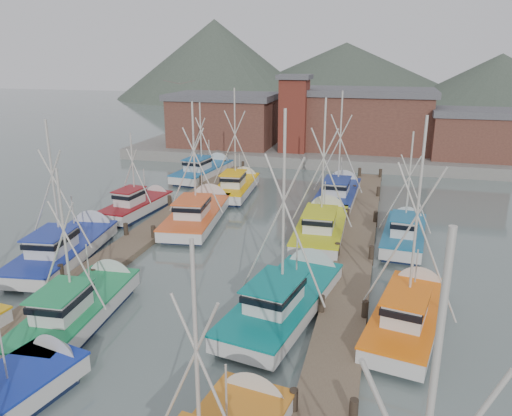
% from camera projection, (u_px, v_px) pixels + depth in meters
% --- Properties ---
extents(ground, '(260.00, 260.00, 0.00)m').
position_uv_depth(ground, '(215.00, 286.00, 26.85)').
color(ground, '#556661').
rests_on(ground, ground).
extents(dock_left, '(2.30, 46.00, 1.50)m').
position_uv_depth(dock_left, '(133.00, 244.00, 32.23)').
color(dock_left, brown).
rests_on(dock_left, ground).
extents(dock_right, '(2.30, 46.00, 1.50)m').
position_uv_depth(dock_right, '(352.00, 266.00, 28.81)').
color(dock_right, brown).
rests_on(dock_right, ground).
extents(quay, '(44.00, 16.00, 1.20)m').
position_uv_depth(quay, '(315.00, 151.00, 60.83)').
color(quay, gray).
rests_on(quay, ground).
extents(shed_left, '(12.72, 8.48, 6.20)m').
position_uv_depth(shed_left, '(224.00, 119.00, 60.56)').
color(shed_left, brown).
rests_on(shed_left, quay).
extents(shed_center, '(14.84, 9.54, 6.90)m').
position_uv_depth(shed_center, '(368.00, 119.00, 58.15)').
color(shed_center, brown).
rests_on(shed_center, quay).
extents(shed_right, '(8.48, 6.36, 5.20)m').
position_uv_depth(shed_right, '(471.00, 134.00, 52.94)').
color(shed_right, brown).
rests_on(shed_right, quay).
extents(lookout_tower, '(3.60, 3.60, 8.50)m').
position_uv_depth(lookout_tower, '(294.00, 113.00, 56.15)').
color(lookout_tower, maroon).
rests_on(lookout_tower, quay).
extents(distant_hills, '(175.00, 140.00, 42.00)m').
position_uv_depth(distant_hills, '(314.00, 97.00, 143.13)').
color(distant_hills, '#485446').
rests_on(distant_hills, ground).
extents(boat_4, '(3.33, 8.91, 8.17)m').
position_uv_depth(boat_4, '(82.00, 307.00, 23.25)').
color(boat_4, '#101B37').
rests_on(boat_4, ground).
extents(boat_5, '(4.76, 10.20, 10.68)m').
position_uv_depth(boat_5, '(288.00, 298.00, 24.08)').
color(boat_5, '#101B37').
rests_on(boat_5, ground).
extents(boat_6, '(4.26, 10.08, 9.41)m').
position_uv_depth(boat_6, '(68.00, 247.00, 30.35)').
color(boat_6, '#101B37').
rests_on(boat_6, ground).
extents(boat_7, '(4.16, 8.82, 10.37)m').
position_uv_depth(boat_7, '(409.00, 313.00, 22.69)').
color(boat_7, '#101B37').
rests_on(boat_7, ground).
extents(boat_8, '(4.24, 10.33, 9.81)m').
position_uv_depth(boat_8, '(199.00, 213.00, 36.87)').
color(boat_8, '#101B37').
rests_on(boat_8, ground).
extents(boat_9, '(4.11, 9.72, 10.23)m').
position_uv_depth(boat_9, '(322.00, 226.00, 34.08)').
color(boat_9, '#101B37').
rests_on(boat_9, ground).
extents(boat_10, '(3.04, 7.85, 6.95)m').
position_uv_depth(boat_10, '(140.00, 205.00, 38.91)').
color(boat_10, '#101B37').
rests_on(boat_10, ground).
extents(boat_11, '(3.25, 8.13, 8.07)m').
position_uv_depth(boat_11, '(404.00, 233.00, 32.80)').
color(boat_11, '#101B37').
rests_on(boat_11, ground).
extents(boat_12, '(3.93, 8.88, 9.97)m').
position_uv_depth(boat_12, '(237.00, 186.00, 44.35)').
color(boat_12, '#101B37').
rests_on(boat_12, ground).
extents(boat_13, '(4.03, 9.65, 10.05)m').
position_uv_depth(boat_13, '(339.00, 193.00, 42.16)').
color(boat_13, '#101B37').
rests_on(boat_13, ground).
extents(boat_14, '(3.81, 9.58, 8.32)m').
position_uv_depth(boat_14, '(205.00, 170.00, 50.34)').
color(boat_14, '#101B37').
rests_on(boat_14, ground).
extents(gull_near, '(1.55, 0.66, 0.24)m').
position_uv_depth(gull_near, '(179.00, 83.00, 23.35)').
color(gull_near, gray).
rests_on(gull_near, ground).
extents(gull_far, '(1.54, 0.60, 0.24)m').
position_uv_depth(gull_far, '(229.00, 153.00, 28.48)').
color(gull_far, gray).
rests_on(gull_far, ground).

